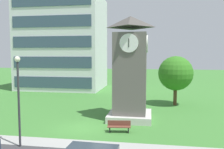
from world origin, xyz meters
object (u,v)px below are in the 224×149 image
at_px(clock_tower, 130,74).
at_px(park_bench, 119,126).
at_px(street_lamp, 18,91).
at_px(tree_near_tower, 176,73).

bearing_deg(clock_tower, park_bench, -97.69).
xyz_separation_m(clock_tower, park_bench, (-0.52, -3.85, -3.74)).
relative_size(park_bench, street_lamp, 0.31).
xyz_separation_m(park_bench, street_lamp, (-6.04, -3.87, 3.20)).
relative_size(park_bench, tree_near_tower, 0.31).
distance_m(street_lamp, tree_near_tower, 18.55).
bearing_deg(park_bench, tree_near_tower, 63.81).
distance_m(clock_tower, street_lamp, 10.15).
relative_size(clock_tower, street_lamp, 1.61).
xyz_separation_m(clock_tower, street_lamp, (-6.56, -7.73, -0.54)).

